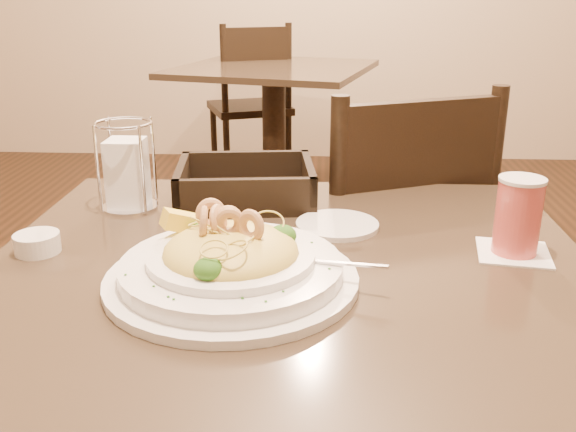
# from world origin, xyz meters

# --- Properties ---
(main_table) EXTENTS (0.90, 0.90, 0.74)m
(main_table) POSITION_xyz_m (0.00, 0.00, 0.50)
(main_table) COLOR black
(main_table) RESTS_ON ground
(background_table) EXTENTS (1.10, 1.10, 0.74)m
(background_table) POSITION_xyz_m (-0.21, 2.44, 0.50)
(background_table) COLOR black
(background_table) RESTS_ON ground
(dining_chair_near) EXTENTS (0.55, 0.55, 0.93)m
(dining_chair_near) POSITION_xyz_m (0.19, 0.57, 0.50)
(dining_chair_near) COLOR black
(dining_chair_near) RESTS_ON ground
(dining_chair_far) EXTENTS (0.54, 0.54, 0.93)m
(dining_chair_far) POSITION_xyz_m (-0.36, 2.81, 0.50)
(dining_chair_far) COLOR black
(dining_chair_far) RESTS_ON ground
(pasta_bowl) EXTENTS (0.38, 0.35, 0.11)m
(pasta_bowl) POSITION_xyz_m (-0.07, -0.04, 0.77)
(pasta_bowl) COLOR white
(pasta_bowl) RESTS_ON main_table
(drink_glass) EXTENTS (0.12, 0.12, 0.12)m
(drink_glass) POSITION_xyz_m (0.34, 0.09, 0.80)
(drink_glass) COLOR white
(drink_glass) RESTS_ON main_table
(bread_basket) EXTENTS (0.27, 0.23, 0.07)m
(bread_basket) POSITION_xyz_m (-0.10, 0.33, 0.76)
(bread_basket) COLOR black
(bread_basket) RESTS_ON main_table
(napkin_caddy) EXTENTS (0.10, 0.10, 0.16)m
(napkin_caddy) POSITION_xyz_m (-0.30, 0.27, 0.81)
(napkin_caddy) COLOR silver
(napkin_caddy) RESTS_ON main_table
(side_plate) EXTENTS (0.16, 0.16, 0.01)m
(side_plate) POSITION_xyz_m (0.07, 0.19, 0.74)
(side_plate) COLOR white
(side_plate) RESTS_ON main_table
(butter_ramekin) EXTENTS (0.09, 0.09, 0.03)m
(butter_ramekin) POSITION_xyz_m (-0.39, 0.06, 0.75)
(butter_ramekin) COLOR white
(butter_ramekin) RESTS_ON main_table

